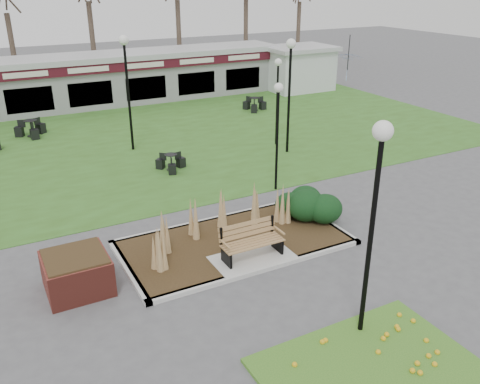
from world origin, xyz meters
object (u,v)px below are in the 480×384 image
service_hut (299,68)px  bistro_set_d (254,106)px  patio_umbrella (348,67)px  bistro_set_c (32,131)px  food_pavilion (84,81)px  bistro_set_a (171,165)px  brick_planter (77,272)px  lamp_post_mid_right (290,71)px  lamp_post_near_right (377,186)px  lamp_post_far_right (278,83)px  park_bench (251,240)px  lamp_post_near_left (278,114)px  lamp_post_mid_left (126,68)px

service_hut → bistro_set_d: size_ratio=3.21×
patio_umbrella → bistro_set_c: bearing=-176.9°
food_pavilion → bistro_set_a: food_pavilion is taller
brick_planter → lamp_post_mid_right: 12.40m
lamp_post_near_right → lamp_post_far_right: lamp_post_near_right is taller
park_bench → bistro_set_c: 15.23m
lamp_post_mid_right → patio_umbrella: size_ratio=1.86×
food_pavilion → lamp_post_mid_right: 13.98m
park_bench → service_hut: (13.50, 17.75, 0.86)m
park_bench → lamp_post_near_left: bearing=50.5°
lamp_post_mid_left → bistro_set_c: lamp_post_mid_left is taller
lamp_post_mid_left → lamp_post_far_right: (5.95, -2.30, -0.76)m
bistro_set_c → service_hut: bearing=9.8°
park_bench → patio_umbrella: (16.00, 15.83, 0.99)m
food_pavilion → patio_umbrella: 16.47m
patio_umbrella → food_pavilion: bearing=166.3°
park_bench → lamp_post_near_right: lamp_post_near_right is taller
brick_planter → bistro_set_d: brick_planter is taller
lamp_post_near_right → patio_umbrella: bearing=51.8°
lamp_post_near_left → patio_umbrella: 17.61m
food_pavilion → lamp_post_near_left: (3.17, -15.88, 1.31)m
bistro_set_a → lamp_post_near_left: bearing=-54.0°
park_bench → bistro_set_c: park_bench is taller
food_pavilion → bistro_set_d: bearing=-34.4°
bistro_set_c → bistro_set_a: bearing=-60.1°
lamp_post_near_right → bistro_set_d: (7.52, 17.90, -3.16)m
brick_planter → patio_umbrella: 25.39m
lamp_post_mid_left → food_pavilion: bearing=89.9°
park_bench → lamp_post_mid_right: bearing=51.0°
service_hut → lamp_post_mid_left: bearing=-152.1°
brick_planter → bistro_set_a: brick_planter is taller
lamp_post_near_left → lamp_post_far_right: (2.78, 4.47, 0.00)m
service_hut → lamp_post_mid_left: 15.43m
bistro_set_a → bistro_set_c: bistro_set_c is taller
lamp_post_mid_right → patio_umbrella: 13.53m
park_bench → lamp_post_near_right: 4.74m
lamp_post_near_right → bistro_set_c: size_ratio=3.21×
food_pavilion → bistro_set_c: 6.26m
food_pavilion → lamp_post_mid_left: size_ratio=5.06×
park_bench → service_hut: 22.32m
park_bench → service_hut: size_ratio=0.39×
bistro_set_d → bistro_set_c: bearing=177.0°
lamp_post_mid_left → lamp_post_far_right: lamp_post_mid_left is taller
lamp_post_far_right → bistro_set_c: size_ratio=2.61×
lamp_post_near_left → lamp_post_mid_right: size_ratio=0.80×
food_pavilion → bistro_set_d: (8.13, -5.56, -1.21)m
lamp_post_mid_left → bistro_set_a: bearing=-79.8°
lamp_post_near_left → lamp_post_mid_right: (2.63, 3.31, 0.69)m
lamp_post_mid_right → bistro_set_d: (2.34, 7.00, -3.21)m
food_pavilion → bistro_set_a: size_ratio=20.96×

